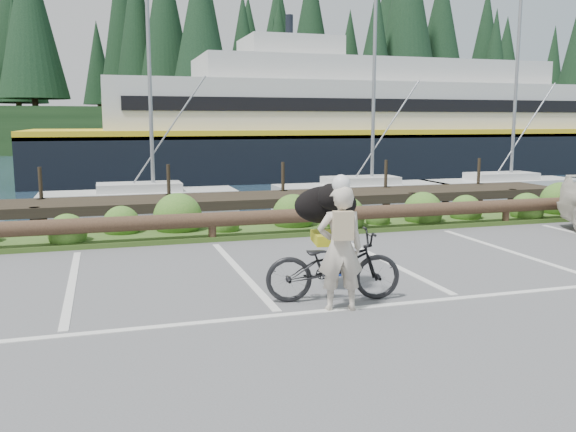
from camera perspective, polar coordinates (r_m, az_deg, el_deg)
The scene contains 7 objects.
ground at distance 8.17m, azimuth -1.48°, elevation -8.45°, with size 72.00×72.00×0.00m, color #555557.
harbor_backdrop at distance 86.01m, azimuth -15.32°, elevation 6.95°, with size 170.00×160.00×30.00m.
vegetation_strip at distance 13.20m, azimuth -7.60°, elevation -1.60°, with size 34.00×1.60×0.10m, color #3D5B21.
log_rail at distance 12.53m, azimuth -7.08°, elevation -2.38°, with size 32.00×0.30×0.60m, color #443021, non-canonical shape.
bicycle at distance 8.33m, azimuth 4.26°, elevation -4.66°, with size 0.64×1.85×0.97m, color black.
cyclist at distance 7.85m, azimuth 4.91°, elevation -3.05°, with size 0.59×0.39×1.63m, color beige.
dog at distance 8.76m, azimuth 3.55°, elevation 1.06°, with size 0.94×0.46×0.54m, color black.
Camera 1 is at (-2.06, -7.52, 2.43)m, focal length 38.00 mm.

